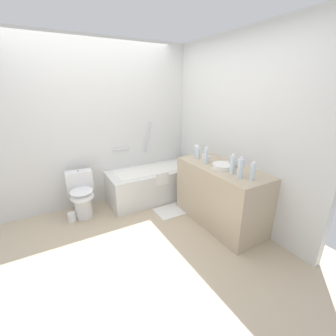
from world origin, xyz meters
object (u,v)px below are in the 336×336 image
drinking_glass_0 (208,159)px  drinking_glass_1 (204,157)px  bath_mat (175,210)px  toilet_paper_roll (72,217)px  toilet (82,195)px  water_bottle_0 (196,151)px  water_bottle_3 (241,168)px  sink_basin (223,166)px  sink_faucet (233,163)px  water_bottle_4 (206,156)px  water_bottle_2 (253,171)px  bathtub (152,183)px  water_bottle_1 (198,152)px  water_bottle_5 (233,164)px

drinking_glass_0 → drinking_glass_1: 0.12m
drinking_glass_1 → bath_mat: size_ratio=0.14×
toilet_paper_roll → toilet: bearing=22.1°
water_bottle_0 → toilet_paper_roll: (-1.82, 0.49, -0.86)m
water_bottle_3 → drinking_glass_1: water_bottle_3 is taller
sink_basin → sink_faucet: size_ratio=1.92×
water_bottle_4 → drinking_glass_0: size_ratio=2.82×
water_bottle_0 → drinking_glass_0: size_ratio=2.22×
water_bottle_2 → bath_mat: 1.47m
toilet → water_bottle_4: bearing=65.8°
bathtub → drinking_glass_1: (0.50, -0.76, 0.60)m
drinking_glass_1 → bath_mat: (-0.37, 0.19, -0.88)m
sink_basin → drinking_glass_0: (-0.00, 0.30, 0.01)m
drinking_glass_0 → toilet: bearing=152.3°
water_bottle_2 → water_bottle_4: 0.73m
sink_basin → drinking_glass_0: size_ratio=3.48×
water_bottle_3 → sink_faucet: bearing=55.5°
toilet → water_bottle_2: (1.65, -1.62, 0.59)m
sink_faucet → water_bottle_1: bearing=112.4°
water_bottle_2 → water_bottle_4: water_bottle_4 is taller
water_bottle_0 → bath_mat: 0.99m
toilet → water_bottle_1: bearing=73.7°
water_bottle_2 → bath_mat: water_bottle_2 is taller
bathtub → bath_mat: size_ratio=2.39×
water_bottle_5 → water_bottle_3: bearing=-96.8°
sink_basin → toilet_paper_roll: bearing=149.2°
water_bottle_1 → sink_basin: bearing=-86.1°
toilet → water_bottle_4: size_ratio=2.89×
water_bottle_0 → water_bottle_3: 0.95m
sink_faucet → water_bottle_1: (-0.21, 0.51, 0.06)m
water_bottle_5 → drinking_glass_1: 0.62m
sink_faucet → bathtub: bearing=119.7°
toilet_paper_roll → water_bottle_1: bearing=-17.7°
water_bottle_0 → water_bottle_5: 0.80m
bathtub → water_bottle_0: bathtub is taller
water_bottle_0 → water_bottle_4: bearing=-102.0°
bath_mat → toilet_paper_roll: size_ratio=4.45×
water_bottle_1 → drinking_glass_1: (0.05, -0.09, -0.05)m
bath_mat → toilet_paper_roll: 1.54m
water_bottle_4 → drinking_glass_0: water_bottle_4 is taller
sink_basin → toilet_paper_roll: size_ratio=2.14×
water_bottle_3 → water_bottle_5: (0.02, 0.15, -0.00)m
bathtub → toilet_paper_roll: 1.35m
sink_basin → bathtub: bearing=112.8°
sink_faucet → toilet_paper_roll: (-2.00, 1.09, -0.80)m
water_bottle_5 → drinking_glass_0: size_ratio=2.93×
water_bottle_3 → water_bottle_1: bearing=88.4°
sink_basin → drinking_glass_0: drinking_glass_0 is taller
drinking_glass_1 → water_bottle_4: bearing=-119.4°
water_bottle_0 → water_bottle_5: bearing=-92.5°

